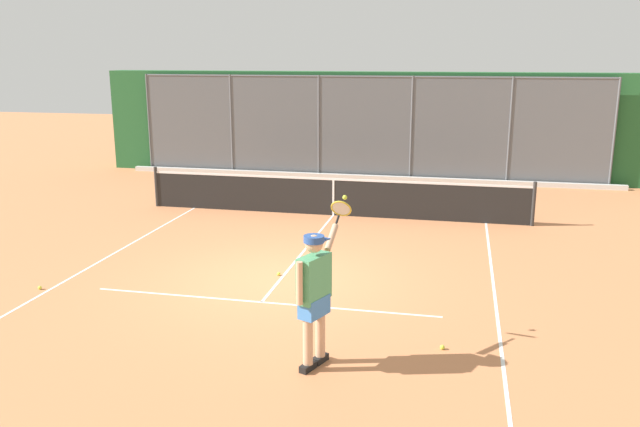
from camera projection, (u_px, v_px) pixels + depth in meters
ground_plane at (281, 279)px, 11.82m from camera, size 60.00×60.00×0.00m
court_line_markings at (259, 306)px, 10.55m from camera, size 7.62×11.15×0.01m
fence_backdrop at (367, 125)px, 21.60m from camera, size 18.17×1.37×3.44m
tennis_net at (333, 196)px, 16.40m from camera, size 9.80×0.09×1.07m
tennis_player at (315, 289)px, 8.28m from camera, size 0.53×1.44×2.08m
tennis_ball_near_net at (279, 274)px, 12.00m from camera, size 0.07×0.07×0.07m
tennis_ball_mid_court at (40, 288)px, 11.28m from camera, size 0.07×0.07×0.07m
tennis_ball_by_sideline at (442, 347)px, 8.99m from camera, size 0.07×0.07×0.07m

